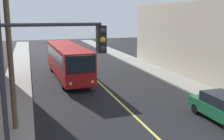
% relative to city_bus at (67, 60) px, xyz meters
% --- Properties ---
extents(sidewalk_left, '(2.50, 90.00, 0.15)m').
position_rel_city_bus_xyz_m(sidewalk_left, '(-4.80, -7.50, -1.74)').
color(sidewalk_left, gray).
rests_on(sidewalk_left, ground).
extents(sidewalk_right, '(2.50, 90.00, 0.15)m').
position_rel_city_bus_xyz_m(sidewalk_right, '(9.70, -7.50, -1.74)').
color(sidewalk_right, gray).
rests_on(sidewalk_right, ground).
extents(lane_stripe_center, '(0.16, 60.00, 0.01)m').
position_rel_city_bus_xyz_m(lane_stripe_center, '(2.45, -2.50, -1.81)').
color(lane_stripe_center, '#D8CC4C').
rests_on(lane_stripe_center, ground).
extents(city_bus, '(3.03, 12.23, 3.20)m').
position_rel_city_bus_xyz_m(city_bus, '(0.00, 0.00, 0.00)').
color(city_bus, maroon).
rests_on(city_bus, ground).
extents(parked_car_green, '(1.83, 4.41, 1.62)m').
position_rel_city_bus_xyz_m(parked_car_green, '(7.12, -13.94, -0.98)').
color(parked_car_green, '#196038').
rests_on(parked_car_green, ground).
extents(utility_pole_near, '(2.40, 0.28, 9.51)m').
position_rel_city_bus_xyz_m(utility_pole_near, '(-4.51, -11.70, 3.58)').
color(utility_pole_near, brown).
rests_on(utility_pole_near, sidewalk_left).
extents(traffic_signal_left_corner, '(3.75, 0.48, 6.00)m').
position_rel_city_bus_xyz_m(traffic_signal_left_corner, '(-2.96, -16.67, 2.49)').
color(traffic_signal_left_corner, '#2D2D33').
rests_on(traffic_signal_left_corner, sidewalk_left).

